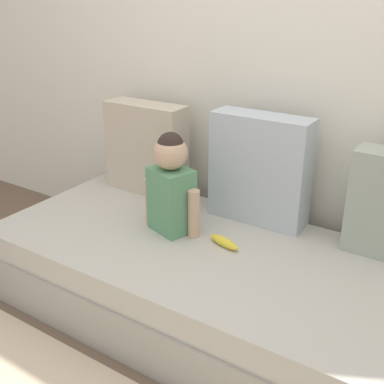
# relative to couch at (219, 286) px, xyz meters

# --- Properties ---
(ground_plane) EXTENTS (12.00, 12.00, 0.00)m
(ground_plane) POSITION_rel_couch_xyz_m (0.00, 0.00, -0.18)
(ground_plane) COLOR brown
(back_wall) EXTENTS (5.43, 0.10, 2.23)m
(back_wall) POSITION_rel_couch_xyz_m (0.00, 0.61, 0.93)
(back_wall) COLOR silver
(back_wall) RESTS_ON ground
(couch) EXTENTS (2.23, 0.95, 0.37)m
(couch) POSITION_rel_couch_xyz_m (0.00, 0.00, 0.00)
(couch) COLOR #9C978F
(couch) RESTS_ON ground
(throw_pillow_left) EXTENTS (0.47, 0.16, 0.51)m
(throw_pillow_left) POSITION_rel_couch_xyz_m (-0.69, 0.38, 0.44)
(throw_pillow_left) COLOR #C1B29E
(throw_pillow_left) RESTS_ON couch
(throw_pillow_center) EXTENTS (0.48, 0.16, 0.54)m
(throw_pillow_center) POSITION_rel_couch_xyz_m (0.00, 0.38, 0.46)
(throw_pillow_center) COLOR #B2BCC6
(throw_pillow_center) RESTS_ON couch
(toddler) EXTENTS (0.31, 0.21, 0.49)m
(toddler) POSITION_rel_couch_xyz_m (-0.30, 0.05, 0.42)
(toddler) COLOR #568E66
(toddler) RESTS_ON couch
(banana) EXTENTS (0.18, 0.09, 0.04)m
(banana) POSITION_rel_couch_xyz_m (-0.01, 0.05, 0.21)
(banana) COLOR yellow
(banana) RESTS_ON couch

